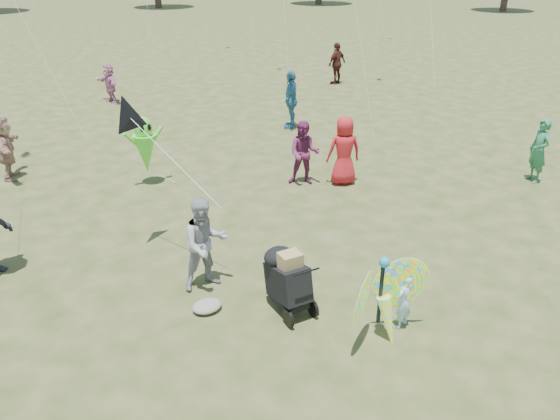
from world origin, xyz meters
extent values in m
plane|color=#51592B|center=(0.00, 0.00, 0.00)|extent=(160.00, 160.00, 0.00)
imported|color=#A9DCEF|center=(0.27, -1.15, 0.47)|extent=(0.39, 0.30, 0.94)
imported|color=gray|center=(-1.68, 1.58, 0.83)|extent=(0.88, 0.72, 1.67)
ellipsoid|color=gray|center=(-2.03, 0.94, 0.08)|extent=(0.49, 0.40, 0.16)
imported|color=#AE1B20|center=(3.31, 3.83, 0.86)|extent=(0.98, 0.83, 1.72)
imported|color=teal|center=(5.02, 8.48, 0.93)|extent=(1.04, 1.13, 1.86)
imported|color=#A17763|center=(-3.53, 8.90, 0.82)|extent=(0.91, 1.60, 1.64)
imported|color=#67224A|center=(2.48, 4.36, 0.80)|extent=(0.99, 0.97, 1.60)
imported|color=#2A7249|center=(7.41, 1.19, 0.81)|extent=(0.59, 0.70, 1.62)
imported|color=#451C17|center=(10.48, 12.71, 0.88)|extent=(1.10, 0.62, 1.76)
imported|color=#BB6B94|center=(1.23, 15.16, 0.72)|extent=(0.61, 1.39, 1.45)
cube|color=black|center=(-0.94, 0.19, 0.55)|extent=(0.54, 0.90, 0.71)
cube|color=black|center=(-0.94, 0.19, 0.22)|extent=(0.48, 0.72, 0.10)
ellipsoid|color=black|center=(-0.94, 0.44, 0.88)|extent=(0.51, 0.45, 0.33)
cylinder|color=black|center=(-1.18, -0.16, 0.15)|extent=(0.08, 0.30, 0.30)
cylinder|color=black|center=(-0.70, -0.16, 0.15)|extent=(0.08, 0.30, 0.30)
cylinder|color=black|center=(-0.94, 0.64, 0.11)|extent=(0.07, 0.22, 0.22)
cylinder|color=black|center=(-0.94, -0.29, 0.98)|extent=(0.44, 0.07, 0.03)
cube|color=tan|center=(-0.94, 0.14, 0.96)|extent=(0.37, 0.31, 0.26)
ellipsoid|color=#FD284D|center=(-0.57, -1.12, 0.81)|extent=(0.98, 0.71, 1.24)
ellipsoid|color=#FD284D|center=(0.19, -1.12, 0.81)|extent=(0.98, 0.71, 1.24)
cylinder|color=black|center=(-0.19, -1.10, 0.76)|extent=(0.06, 0.06, 1.00)
cone|color=#FD284D|center=(-0.14, -1.27, 0.30)|extent=(0.36, 0.49, 0.93)
sphere|color=teal|center=(-0.19, -1.12, 1.31)|extent=(0.16, 0.16, 0.16)
cone|color=black|center=(-2.05, 3.54, 2.62)|extent=(0.89, 0.62, 0.81)
cylinder|color=silver|center=(-1.66, 2.61, 1.98)|extent=(0.78, 1.88, 1.29)
cone|color=#57E135|center=(-0.75, 6.54, 0.80)|extent=(0.56, 0.56, 0.95)
ellipsoid|color=#57E135|center=(-0.75, 6.54, 1.45)|extent=(0.44, 0.39, 0.57)
ellipsoid|color=black|center=(-0.84, 6.36, 1.50)|extent=(0.10, 0.05, 0.17)
ellipsoid|color=black|center=(-0.66, 6.36, 1.50)|extent=(0.10, 0.05, 0.17)
cylinder|color=#57E135|center=(-1.05, 6.54, 1.20)|extent=(0.43, 0.10, 0.49)
cylinder|color=#57E135|center=(-0.45, 6.54, 1.20)|extent=(0.43, 0.10, 0.49)
cylinder|color=silver|center=(-0.45, 6.34, 0.20)|extent=(0.61, 0.41, 0.41)
camera|label=1|loc=(-5.20, -5.80, 5.32)|focal=35.00mm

